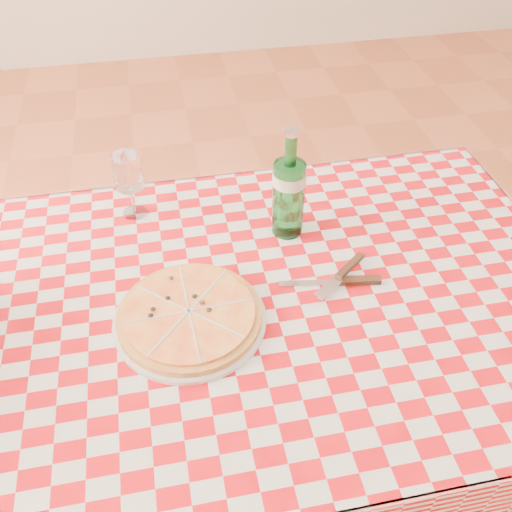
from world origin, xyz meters
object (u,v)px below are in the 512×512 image
Objects in this scene: pizza_plate at (189,315)px; water_bottle at (289,184)px; dining_table at (271,327)px; wine_glass at (130,186)px.

pizza_plate is 0.36m from water_bottle.
wine_glass is at bearing 128.51° from dining_table.
dining_table is at bearing -51.49° from wine_glass.
water_bottle reaches higher than wine_glass.
water_bottle reaches higher than pizza_plate.
wine_glass is at bearing 158.91° from water_bottle.
water_bottle is at bearing 42.98° from pizza_plate.
pizza_plate is 0.38m from wine_glass.
pizza_plate is 1.14× the size of water_bottle.
pizza_plate reaches higher than dining_table.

